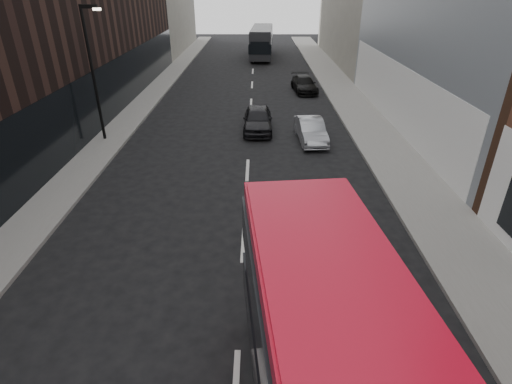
{
  "coord_description": "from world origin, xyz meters",
  "views": [
    {
      "loc": [
        0.48,
        -3.69,
        8.18
      ],
      "look_at": [
        0.44,
        7.01,
        2.5
      ],
      "focal_mm": 28.0,
      "sensor_mm": 36.0,
      "label": 1
    }
  ],
  "objects_px": {
    "car_a": "(258,119)",
    "car_b": "(311,130)",
    "street_lamp": "(93,66)",
    "grey_bus": "(262,41)",
    "car_c": "(304,84)"
  },
  "relations": [
    {
      "from": "car_a",
      "to": "car_b",
      "type": "relative_size",
      "value": 1.09
    },
    {
      "from": "street_lamp",
      "to": "grey_bus",
      "type": "bearing_deg",
      "value": 72.06
    },
    {
      "from": "car_b",
      "to": "car_c",
      "type": "xyz_separation_m",
      "value": [
        0.82,
        11.54,
        -0.03
      ]
    },
    {
      "from": "grey_bus",
      "to": "car_a",
      "type": "relative_size",
      "value": 2.47
    },
    {
      "from": "street_lamp",
      "to": "car_b",
      "type": "xyz_separation_m",
      "value": [
        11.74,
        0.0,
        -3.53
      ]
    },
    {
      "from": "car_a",
      "to": "car_b",
      "type": "height_order",
      "value": "car_a"
    },
    {
      "from": "car_c",
      "to": "car_a",
      "type": "bearing_deg",
      "value": -116.93
    },
    {
      "from": "car_a",
      "to": "car_c",
      "type": "xyz_separation_m",
      "value": [
        3.84,
        9.72,
        -0.11
      ]
    },
    {
      "from": "car_a",
      "to": "car_b",
      "type": "distance_m",
      "value": 3.53
    },
    {
      "from": "street_lamp",
      "to": "grey_bus",
      "type": "distance_m",
      "value": 29.94
    },
    {
      "from": "car_a",
      "to": "street_lamp",
      "type": "bearing_deg",
      "value": -167.84
    },
    {
      "from": "grey_bus",
      "to": "car_b",
      "type": "bearing_deg",
      "value": -82.0
    },
    {
      "from": "grey_bus",
      "to": "car_a",
      "type": "distance_m",
      "value": 26.59
    },
    {
      "from": "street_lamp",
      "to": "car_c",
      "type": "height_order",
      "value": "street_lamp"
    },
    {
      "from": "street_lamp",
      "to": "grey_bus",
      "type": "relative_size",
      "value": 0.66
    }
  ]
}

